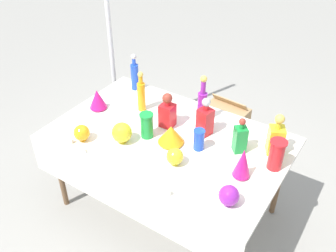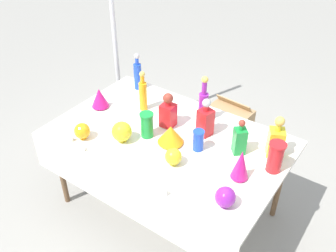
{
  "view_description": "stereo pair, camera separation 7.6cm",
  "coord_description": "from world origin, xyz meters",
  "px_view_note": "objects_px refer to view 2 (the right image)",
  "views": [
    {
      "loc": [
        1.2,
        -1.82,
        2.45
      ],
      "look_at": [
        0.0,
        0.0,
        0.86
      ],
      "focal_mm": 40.0,
      "sensor_mm": 36.0,
      "label": 1
    },
    {
      "loc": [
        1.26,
        -1.78,
        2.45
      ],
      "look_at": [
        0.0,
        0.0,
        0.86
      ],
      "focal_mm": 40.0,
      "sensor_mm": 36.0,
      "label": 2
    }
  ],
  "objects_px": {
    "round_bowl_3": "(122,132)",
    "fluted_vase_1": "(241,164)",
    "tall_bottle_0": "(203,103)",
    "slender_vase_0": "(198,140)",
    "slender_vase_2": "(276,156)",
    "fluted_vase_0": "(171,134)",
    "canopy_pole": "(115,44)",
    "tall_bottle_2": "(143,93)",
    "square_decanter_3": "(276,140)",
    "fluted_vase_2": "(100,98)",
    "slender_vase_1": "(147,124)",
    "square_decanter_1": "(205,120)",
    "square_decanter_2": "(240,139)",
    "round_bowl_2": "(82,131)",
    "square_decanter_0": "(168,112)",
    "round_bowl_0": "(225,197)",
    "tall_bottle_1": "(138,74)",
    "cardboard_box_behind_left": "(227,122)",
    "round_bowl_1": "(173,157)"
  },
  "relations": [
    {
      "from": "tall_bottle_0",
      "to": "round_bowl_1",
      "type": "xyz_separation_m",
      "value": [
        0.11,
        -0.55,
        -0.09
      ]
    },
    {
      "from": "square_decanter_1",
      "to": "canopy_pole",
      "type": "bearing_deg",
      "value": 160.84
    },
    {
      "from": "square_decanter_2",
      "to": "fluted_vase_1",
      "type": "height_order",
      "value": "square_decanter_2"
    },
    {
      "from": "slender_vase_1",
      "to": "slender_vase_2",
      "type": "distance_m",
      "value": 0.92
    },
    {
      "from": "tall_bottle_1",
      "to": "slender_vase_2",
      "type": "height_order",
      "value": "tall_bottle_1"
    },
    {
      "from": "canopy_pole",
      "to": "tall_bottle_2",
      "type": "bearing_deg",
      "value": -32.69
    },
    {
      "from": "slender_vase_0",
      "to": "slender_vase_2",
      "type": "distance_m",
      "value": 0.53
    },
    {
      "from": "square_decanter_1",
      "to": "tall_bottle_2",
      "type": "bearing_deg",
      "value": 179.54
    },
    {
      "from": "tall_bottle_1",
      "to": "round_bowl_3",
      "type": "xyz_separation_m",
      "value": [
        0.38,
        -0.65,
        -0.06
      ]
    },
    {
      "from": "tall_bottle_0",
      "to": "square_decanter_3",
      "type": "xyz_separation_m",
      "value": [
        0.61,
        -0.07,
        -0.03
      ]
    },
    {
      "from": "square_decanter_2",
      "to": "tall_bottle_2",
      "type": "bearing_deg",
      "value": 176.69
    },
    {
      "from": "fluted_vase_2",
      "to": "round_bowl_3",
      "type": "bearing_deg",
      "value": -28.18
    },
    {
      "from": "round_bowl_3",
      "to": "fluted_vase_1",
      "type": "bearing_deg",
      "value": 9.06
    },
    {
      "from": "round_bowl_0",
      "to": "cardboard_box_behind_left",
      "type": "xyz_separation_m",
      "value": [
        -0.76,
        1.59,
        -0.69
      ]
    },
    {
      "from": "square_decanter_0",
      "to": "round_bowl_0",
      "type": "relative_size",
      "value": 2.13
    },
    {
      "from": "fluted_vase_0",
      "to": "fluted_vase_2",
      "type": "distance_m",
      "value": 0.74
    },
    {
      "from": "round_bowl_3",
      "to": "tall_bottle_0",
      "type": "bearing_deg",
      "value": 58.35
    },
    {
      "from": "tall_bottle_2",
      "to": "fluted_vase_0",
      "type": "xyz_separation_m",
      "value": [
        0.44,
        -0.24,
        -0.07
      ]
    },
    {
      "from": "tall_bottle_2",
      "to": "canopy_pole",
      "type": "relative_size",
      "value": 0.14
    },
    {
      "from": "fluted_vase_1",
      "to": "square_decanter_2",
      "type": "bearing_deg",
      "value": 117.86
    },
    {
      "from": "square_decanter_2",
      "to": "square_decanter_3",
      "type": "bearing_deg",
      "value": 30.07
    },
    {
      "from": "fluted_vase_1",
      "to": "canopy_pole",
      "type": "xyz_separation_m",
      "value": [
        -1.67,
        0.71,
        0.13
      ]
    },
    {
      "from": "fluted_vase_1",
      "to": "canopy_pole",
      "type": "height_order",
      "value": "canopy_pole"
    },
    {
      "from": "slender_vase_2",
      "to": "round_bowl_1",
      "type": "bearing_deg",
      "value": -149.75
    },
    {
      "from": "square_decanter_0",
      "to": "canopy_pole",
      "type": "height_order",
      "value": "canopy_pole"
    },
    {
      "from": "fluted_vase_0",
      "to": "canopy_pole",
      "type": "height_order",
      "value": "canopy_pole"
    },
    {
      "from": "tall_bottle_0",
      "to": "canopy_pole",
      "type": "distance_m",
      "value": 1.18
    },
    {
      "from": "slender_vase_0",
      "to": "canopy_pole",
      "type": "xyz_separation_m",
      "value": [
        -1.3,
        0.62,
        0.15
      ]
    },
    {
      "from": "square_decanter_2",
      "to": "round_bowl_2",
      "type": "relative_size",
      "value": 2.18
    },
    {
      "from": "square_decanter_1",
      "to": "square_decanter_2",
      "type": "xyz_separation_m",
      "value": [
        0.3,
        -0.05,
        -0.02
      ]
    },
    {
      "from": "tall_bottle_1",
      "to": "slender_vase_0",
      "type": "bearing_deg",
      "value": -25.62
    },
    {
      "from": "square_decanter_3",
      "to": "slender_vase_2",
      "type": "xyz_separation_m",
      "value": [
        0.06,
        -0.15,
        -0.01
      ]
    },
    {
      "from": "square_decanter_1",
      "to": "cardboard_box_behind_left",
      "type": "xyz_separation_m",
      "value": [
        -0.3,
        1.05,
        -0.75
      ]
    },
    {
      "from": "fluted_vase_1",
      "to": "round_bowl_0",
      "type": "bearing_deg",
      "value": -82.26
    },
    {
      "from": "slender_vase_1",
      "to": "fluted_vase_1",
      "type": "bearing_deg",
      "value": -0.82
    },
    {
      "from": "tall_bottle_2",
      "to": "round_bowl_3",
      "type": "relative_size",
      "value": 2.21
    },
    {
      "from": "slender_vase_0",
      "to": "tall_bottle_2",
      "type": "bearing_deg",
      "value": 163.63
    },
    {
      "from": "round_bowl_2",
      "to": "round_bowl_3",
      "type": "relative_size",
      "value": 0.81
    },
    {
      "from": "fluted_vase_1",
      "to": "round_bowl_0",
      "type": "height_order",
      "value": "fluted_vase_1"
    },
    {
      "from": "slender_vase_0",
      "to": "round_bowl_3",
      "type": "distance_m",
      "value": 0.55
    },
    {
      "from": "fluted_vase_0",
      "to": "round_bowl_3",
      "type": "xyz_separation_m",
      "value": [
        -0.3,
        -0.18,
        0.0
      ]
    },
    {
      "from": "slender_vase_1",
      "to": "round_bowl_3",
      "type": "bearing_deg",
      "value": -127.15
    },
    {
      "from": "tall_bottle_0",
      "to": "tall_bottle_2",
      "type": "relative_size",
      "value": 1.13
    },
    {
      "from": "square_decanter_1",
      "to": "slender_vase_2",
      "type": "bearing_deg",
      "value": -7.8
    },
    {
      "from": "slender_vase_1",
      "to": "round_bowl_0",
      "type": "distance_m",
      "value": 0.84
    },
    {
      "from": "slender_vase_0",
      "to": "round_bowl_3",
      "type": "bearing_deg",
      "value": -155.16
    },
    {
      "from": "square_decanter_0",
      "to": "cardboard_box_behind_left",
      "type": "relative_size",
      "value": 0.59
    },
    {
      "from": "tall_bottle_2",
      "to": "square_decanter_3",
      "type": "height_order",
      "value": "tall_bottle_2"
    },
    {
      "from": "fluted_vase_0",
      "to": "cardboard_box_behind_left",
      "type": "distance_m",
      "value": 1.47
    },
    {
      "from": "square_decanter_2",
      "to": "fluted_vase_1",
      "type": "relative_size",
      "value": 1.24
    }
  ]
}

